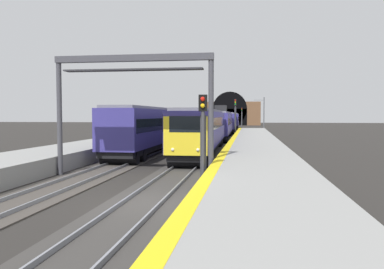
{
  "coord_description": "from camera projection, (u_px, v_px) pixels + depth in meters",
  "views": [
    {
      "loc": [
        -13.81,
        -3.88,
        3.35
      ],
      "look_at": [
        12.84,
        0.06,
        1.99
      ],
      "focal_mm": 35.99,
      "sensor_mm": 36.0,
      "label": 1
    }
  ],
  "objects": [
    {
      "name": "platform_right",
      "position": [
        263.0,
        195.0,
        13.71
      ],
      "size": [
        112.0,
        4.58,
        1.03
      ],
      "primitive_type": "cube",
      "color": "gray",
      "rests_on": "ground_plane"
    },
    {
      "name": "track_main_line",
      "position": [
        143.0,
        204.0,
        14.37
      ],
      "size": [
        160.0,
        2.99,
        0.21
      ],
      "color": "#383533",
      "rests_on": "ground_plane"
    },
    {
      "name": "railway_signal_far",
      "position": [
        242.0,
        115.0,
        113.23
      ],
      "size": [
        0.39,
        0.38,
        5.57
      ],
      "rotation": [
        0.0,
        0.0,
        3.14
      ],
      "color": "#4C4C54",
      "rests_on": "ground_plane"
    },
    {
      "name": "train_adjacent_platform",
      "position": [
        175.0,
        124.0,
        44.61
      ],
      "size": [
        40.88,
        2.85,
        4.01
      ],
      "rotation": [
        0.0,
        0.0,
        -0.0
      ],
      "color": "navy",
      "rests_on": "ground_plane"
    },
    {
      "name": "ground_plane",
      "position": [
        143.0,
        205.0,
        14.37
      ],
      "size": [
        320.0,
        320.0,
        0.0
      ],
      "primitive_type": "plane",
      "color": "#282623"
    },
    {
      "name": "track_adjacent_line",
      "position": [
        28.0,
        200.0,
        15.05
      ],
      "size": [
        160.0,
        2.88,
        0.21
      ],
      "color": "#423D38",
      "rests_on": "ground_plane"
    },
    {
      "name": "railway_signal_mid",
      "position": [
        235.0,
        114.0,
        58.92
      ],
      "size": [
        0.39,
        0.38,
        5.82
      ],
      "rotation": [
        0.0,
        0.0,
        3.14
      ],
      "color": "#38383D",
      "rests_on": "ground_plane"
    },
    {
      "name": "platform_right_edge_strip",
      "position": [
        206.0,
        179.0,
        13.98
      ],
      "size": [
        112.0,
        0.5,
        0.01
      ],
      "primitive_type": "cube",
      "color": "yellow",
      "rests_on": "platform_right"
    },
    {
      "name": "overhead_signal_gantry",
      "position": [
        133.0,
        84.0,
        20.7
      ],
      "size": [
        0.7,
        8.76,
        6.58
      ],
      "color": "#3F3F47",
      "rests_on": "ground_plane"
    },
    {
      "name": "railway_signal_near",
      "position": [
        203.0,
        133.0,
        17.4
      ],
      "size": [
        0.39,
        0.38,
        4.27
      ],
      "rotation": [
        0.0,
        0.0,
        3.14
      ],
      "color": "#38383D",
      "rests_on": "ground_plane"
    },
    {
      "name": "train_main_approaching",
      "position": [
        225.0,
        122.0,
        63.78
      ],
      "size": [
        83.11,
        3.11,
        4.7
      ],
      "rotation": [
        0.0,
        0.0,
        3.16
      ],
      "color": "navy",
      "rests_on": "ground_plane"
    },
    {
      "name": "catenary_mast_near",
      "position": [
        264.0,
        113.0,
        82.58
      ],
      "size": [
        0.22,
        2.21,
        7.18
      ],
      "color": "#595B60",
      "rests_on": "ground_plane"
    },
    {
      "name": "tunnel_portal",
      "position": [
        230.0,
        113.0,
        126.94
      ],
      "size": [
        2.17,
        20.04,
        11.22
      ],
      "color": "brown",
      "rests_on": "ground_plane"
    }
  ]
}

